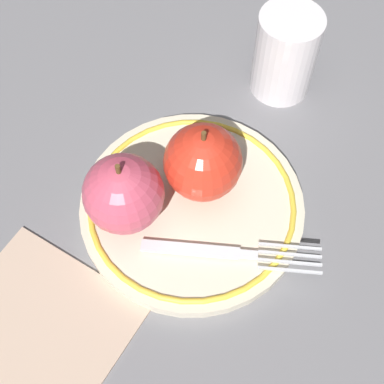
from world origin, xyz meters
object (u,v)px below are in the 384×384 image
fork (226,253)px  napkin_folded (41,323)px  drinking_glass (285,54)px  plate (192,206)px  apple_second_whole (203,162)px  apple_red_whole (124,194)px

fork → napkin_folded: (0.11, -0.14, -0.02)m
drinking_glass → napkin_folded: 0.37m
fork → drinking_glass: drinking_glass is taller
fork → napkin_folded: fork is taller
drinking_glass → napkin_folded: (0.34, -0.15, -0.05)m
fork → napkin_folded: bearing=-154.2°
plate → napkin_folded: (0.15, -0.10, -0.01)m
apple_second_whole → drinking_glass: apple_second_whole is taller
plate → apple_second_whole: size_ratio=2.62×
apple_red_whole → fork: (0.01, 0.10, -0.04)m
drinking_glass → plate: bearing=-14.9°
drinking_glass → apple_red_whole: bearing=-26.1°
apple_second_whole → fork: size_ratio=0.50×
fork → drinking_glass: (-0.23, 0.00, 0.03)m
apple_second_whole → napkin_folded: apple_second_whole is taller
napkin_folded → apple_second_whole: bearing=150.1°
plate → drinking_glass: bearing=165.1°
plate → apple_second_whole: (-0.02, 0.00, 0.05)m
fork → drinking_glass: size_ratio=1.71×
apple_red_whole → drinking_glass: apple_red_whole is taller
apple_second_whole → drinking_glass: (-0.16, 0.05, -0.00)m
plate → drinking_glass: drinking_glass is taller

